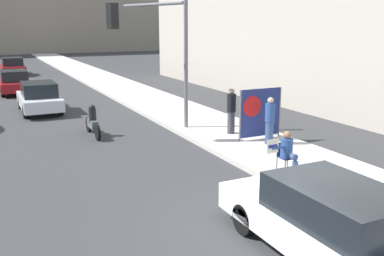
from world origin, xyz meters
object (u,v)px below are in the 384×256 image
Objects in this scene: parked_car_curbside at (331,223)px; car_on_road_nearest at (39,97)px; pedestrian_behind at (231,110)px; protest_banner at (260,113)px; jogger_on_sidewalk at (270,120)px; car_on_road_distant at (13,66)px; seated_protester at (288,151)px; traffic_light_pole at (159,41)px; car_on_road_midblock at (14,82)px; motorcycle_on_road at (93,122)px.

car_on_road_nearest is (-2.96, 16.66, -0.00)m from parked_car_curbside.
protest_banner is (0.50, -1.14, 0.08)m from pedestrian_behind.
jogger_on_sidewalk is 0.40× the size of car_on_road_nearest.
pedestrian_behind is at bearing 113.91° from protest_banner.
seated_protester is at bearing -80.89° from car_on_road_distant.
traffic_light_pole is 14.94m from car_on_road_midblock.
car_on_road_midblock is at bearing -93.35° from car_on_road_distant.
protest_banner is 17.92m from car_on_road_midblock.
jogger_on_sidewalk is 0.79× the size of motorcycle_on_road.
parked_car_curbside is (-3.36, -6.45, -0.26)m from jogger_on_sidewalk.
protest_banner reaches higher than parked_car_curbside.
car_on_road_distant reaches higher than car_on_road_midblock.
pedestrian_behind reaches higher than jogger_on_sidewalk.
parked_car_curbside is 1.12× the size of car_on_road_midblock.
seated_protester is 0.65× the size of protest_banner.
car_on_road_distant is at bearing 86.39° from seated_protester.
pedestrian_behind is 26.96m from car_on_road_distant.
protest_banner is 0.43× the size of car_on_road_midblock.
car_on_road_midblock is (-0.64, 6.98, -0.01)m from car_on_road_nearest.
parked_car_curbside is 23.91m from car_on_road_midblock.
seated_protester is 3.73m from protest_banner.
jogger_on_sidewalk is 1.90m from pedestrian_behind.
jogger_on_sidewalk is at bearing -48.49° from traffic_light_pole.
jogger_on_sidewalk is 0.73m from protest_banner.
car_on_road_nearest reaches higher than seated_protester.
jogger_on_sidewalk is 6.72m from motorcycle_on_road.
protest_banner is at bearing -66.85° from car_on_road_midblock.
motorcycle_on_road is at bearing -65.78° from jogger_on_sidewalk.
car_on_road_midblock is (-4.18, 14.05, -2.88)m from traffic_light_pole.
protest_banner is 11.46m from car_on_road_nearest.
parked_car_curbside is 16.92m from car_on_road_nearest.
seated_protester reaches higher than motorcycle_on_road.
pedestrian_behind is 5.32m from motorcycle_on_road.
protest_banner is at bearing 54.28° from seated_protester.
traffic_light_pole is (-2.36, 1.29, 2.56)m from pedestrian_behind.
jogger_on_sidewalk is 12.01m from car_on_road_nearest.
motorcycle_on_road is (-5.07, 4.38, -0.46)m from jogger_on_sidewalk.
jogger_on_sidewalk is 0.94× the size of pedestrian_behind.
motorcycle_on_road is at bearing 99.00° from parked_car_curbside.
traffic_light_pole is at bearing 140.42° from pedestrian_behind.
jogger_on_sidewalk is 0.39× the size of car_on_road_midblock.
car_on_road_midblock is at bearing 98.37° from motorcycle_on_road.
protest_banner is 0.39× the size of parked_car_curbside.
traffic_light_pole reaches higher than car_on_road_midblock.
pedestrian_behind is 1.25m from protest_banner.
pedestrian_behind is (0.95, 4.56, 0.26)m from seated_protester.
parked_car_curbside is at bearing 37.54° from jogger_on_sidewalk.
motorcycle_on_road is (-3.71, 7.09, -0.26)m from seated_protester.
car_on_road_midblock is 0.99× the size of car_on_road_distant.
pedestrian_behind reaches higher than motorcycle_on_road.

